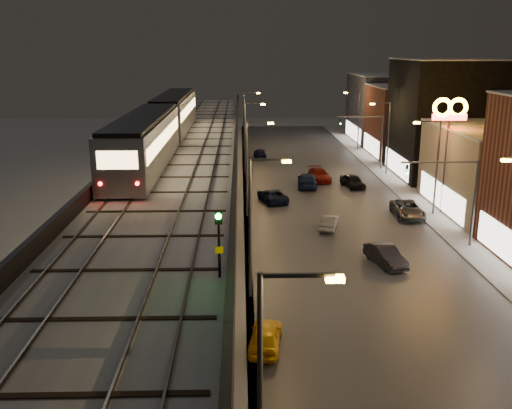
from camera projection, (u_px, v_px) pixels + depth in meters
name	position (u px, v px, depth m)	size (l,w,h in m)	color
road_surface	(327.00, 204.00, 57.75)	(17.00, 120.00, 0.06)	#46474D
sidewalk_right	(425.00, 203.00, 58.01)	(4.00, 120.00, 0.14)	#9FA1A8
under_viaduct_pavement	(194.00, 205.00, 57.40)	(11.00, 120.00, 0.06)	#9FA1A8
elevated_viaduct	(189.00, 156.00, 52.88)	(9.00, 100.00, 6.30)	black
viaduct_trackbed	(189.00, 148.00, 52.79)	(8.40, 100.00, 0.32)	#B2B7C1
viaduct_parapet_streetside	(236.00, 143.00, 52.81)	(0.30, 100.00, 1.10)	black
viaduct_parapet_far	(142.00, 143.00, 52.58)	(0.30, 100.00, 1.10)	black
building_c	(506.00, 171.00, 54.22)	(12.20, 15.20, 8.16)	gray
building_d	(449.00, 119.00, 68.85)	(12.20, 13.20, 14.16)	black
building_e	(414.00, 121.00, 82.88)	(12.20, 12.20, 10.16)	brown
building_f	(390.00, 108.00, 96.24)	(12.20, 16.20, 11.16)	#363641
streetlight_left_0	(269.00, 386.00, 17.61)	(2.57, 0.28, 9.00)	#38383A
streetlight_left_1	(254.00, 218.00, 34.96)	(2.57, 0.28, 9.00)	#38383A
streetlight_left_2	(250.00, 162.00, 52.31)	(2.57, 0.28, 9.00)	#38383A
streetlight_right_2	(435.00, 161.00, 52.76)	(2.56, 0.28, 9.00)	#38383A
streetlight_left_3	(247.00, 134.00, 69.66)	(2.57, 0.28, 9.00)	#38383A
streetlight_right_3	(386.00, 133.00, 70.11)	(2.56, 0.28, 9.00)	#38383A
streetlight_left_4	(246.00, 117.00, 87.01)	(2.57, 0.28, 9.00)	#38383A
streetlight_right_4	(357.00, 116.00, 87.46)	(2.56, 0.28, 9.00)	#38383A
traffic_light_rig_a	(461.00, 192.00, 44.26)	(6.10, 0.34, 7.00)	#38383A
traffic_light_rig_b	(373.00, 135.00, 73.17)	(6.10, 0.34, 7.00)	#38383A
subway_train	(162.00, 124.00, 52.74)	(3.24, 39.95, 3.89)	gray
rail_signal	(219.00, 231.00, 21.80)	(0.32, 0.41, 2.73)	black
car_taxi	(266.00, 337.00, 29.92)	(1.60, 3.97, 1.35)	#EBAC0A
car_near_white	(329.00, 223.00, 49.75)	(1.29, 3.71, 1.22)	#989898
car_mid_silver	(273.00, 196.00, 58.49)	(2.20, 4.76, 1.32)	black
car_mid_dark	(307.00, 181.00, 64.73)	(2.16, 5.32, 1.54)	#101C3D
car_far_white	(260.00, 154.00, 81.89)	(1.63, 4.04, 1.38)	black
car_onc_silver	(385.00, 256.00, 41.44)	(1.50, 4.30, 1.42)	black
car_onc_dark	(408.00, 210.00, 53.22)	(2.46, 5.32, 1.48)	#45474C
car_onc_white	(319.00, 175.00, 67.78)	(2.00, 4.91, 1.43)	maroon
car_onc_red	(353.00, 182.00, 64.43)	(1.74, 4.32, 1.47)	black
sign_mcdonalds	(449.00, 119.00, 52.42)	(3.25, 0.48, 10.97)	#38383A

